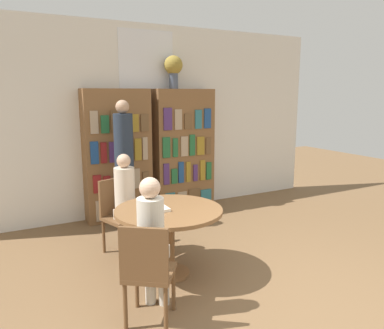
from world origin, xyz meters
name	(u,v)px	position (x,y,z in m)	size (l,w,h in m)	color
ground_plane	(297,318)	(0.00, 0.00, 0.00)	(16.00, 16.00, 0.00)	brown
wall_back	(147,120)	(0.00, 3.52, 1.51)	(6.40, 0.07, 3.00)	silver
bookshelf_left	(118,156)	(-0.57, 3.32, 1.00)	(1.01, 0.34, 2.00)	brown
bookshelf_right	(184,150)	(0.56, 3.32, 1.00)	(1.01, 0.34, 2.00)	brown
flower_vase	(173,68)	(0.39, 3.33, 2.33)	(0.29, 0.29, 0.52)	#475166
reading_table	(169,221)	(-0.65, 1.26, 0.61)	(1.14, 1.14, 0.74)	brown
chair_near_camera	(147,269)	(-1.18, 0.53, 0.51)	(0.56, 0.56, 0.91)	brown
chair_left_side	(119,211)	(-0.94, 2.13, 0.51)	(0.50, 0.50, 0.91)	brown
seated_reader_left	(127,200)	(-0.88, 1.95, 0.69)	(0.33, 0.39, 1.24)	beige
seated_reader_right	(152,238)	(-1.07, 0.68, 0.70)	(0.37, 0.39, 1.25)	beige
librarian_standing	(124,153)	(-0.62, 2.82, 1.12)	(0.27, 0.54, 1.85)	#232D3D
open_book_on_table	(157,210)	(-0.79, 1.25, 0.76)	(0.24, 0.18, 0.03)	silver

